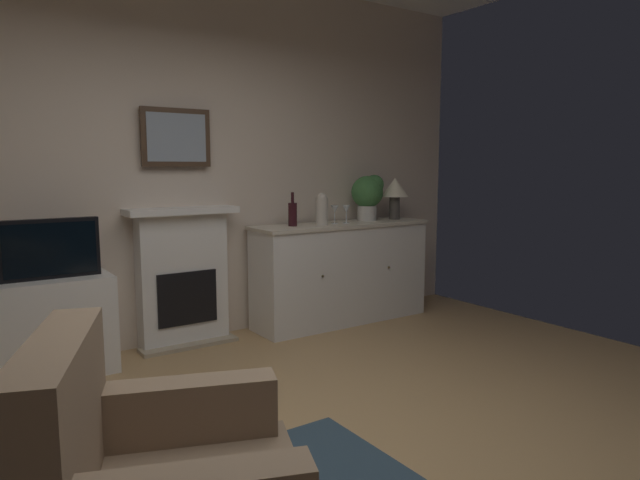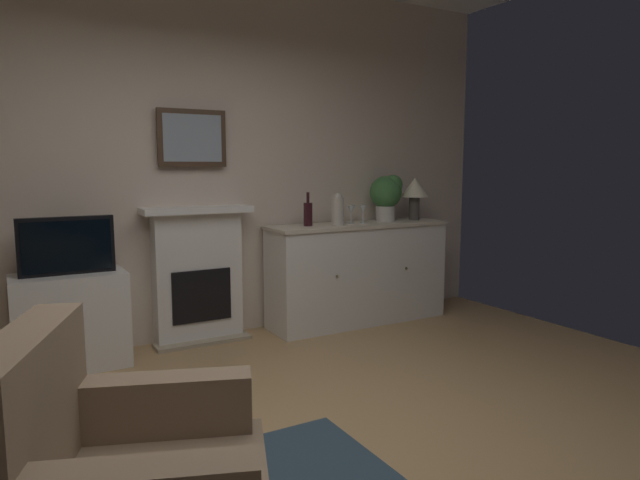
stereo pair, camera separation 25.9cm
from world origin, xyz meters
TOP-DOWN VIEW (x-y plane):
  - ground_plane at (0.00, 0.00)m, footprint 6.15×4.70m
  - wall_rear at (0.00, 2.32)m, footprint 6.15×0.06m
  - fireplace_unit at (0.13, 2.19)m, footprint 0.87×0.30m
  - framed_picture at (0.13, 2.24)m, footprint 0.55×0.04m
  - sideboard_cabinet at (1.57, 2.01)m, footprint 1.71×0.49m
  - table_lamp at (2.20, 2.01)m, footprint 0.26×0.26m
  - wine_bottle at (1.06, 2.04)m, footprint 0.08×0.08m
  - wine_glass_left at (1.48, 2.01)m, footprint 0.07×0.07m
  - wine_glass_center at (1.59, 1.98)m, footprint 0.07×0.07m
  - vase_decorative at (1.32, 1.96)m, footprint 0.11×0.11m
  - tv_cabinet at (-0.85, 2.03)m, footprint 0.75×0.42m
  - tv_set at (-0.85, 2.01)m, footprint 0.62×0.07m
  - potted_plant_small at (1.91, 2.06)m, footprint 0.30×0.30m

SIDE VIEW (x-z plane):
  - ground_plane at x=0.00m, z-range -0.10..0.00m
  - tv_cabinet at x=-0.85m, z-range 0.00..0.68m
  - sideboard_cabinet at x=1.57m, z-range 0.00..0.91m
  - fireplace_unit at x=0.13m, z-range 0.00..1.10m
  - tv_set at x=-0.85m, z-range 0.68..1.08m
  - wine_bottle at x=1.06m, z-range 0.87..1.16m
  - wine_glass_left at x=1.48m, z-range 0.95..1.11m
  - wine_glass_center at x=1.59m, z-range 0.95..1.11m
  - vase_decorative at x=1.32m, z-range 0.91..1.19m
  - potted_plant_small at x=1.91m, z-range 0.95..1.38m
  - table_lamp at x=2.20m, z-range 0.99..1.39m
  - wall_rear at x=0.00m, z-range 0.00..2.97m
  - framed_picture at x=0.13m, z-range 1.41..1.86m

